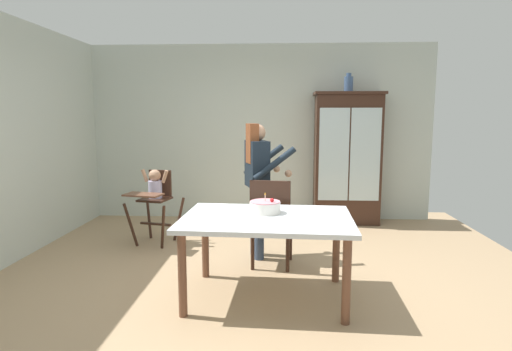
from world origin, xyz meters
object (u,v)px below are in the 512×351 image
object	(u,v)px
china_cabinet	(347,158)
dining_chair_far_side	(271,217)
dining_table	(267,226)
birthday_cake	(265,207)
high_chair_with_toddler	(155,193)
ceramic_vase	(349,84)
adult_person	(258,174)

from	to	relation	value
china_cabinet	dining_chair_far_side	distance (m)	2.33
dining_table	birthday_cake	distance (m)	0.21
birthday_cake	dining_chair_far_side	bearing A→B (deg)	85.65
china_cabinet	high_chair_with_toddler	xyz separation A→B (m)	(-2.58, -1.20, -0.33)
dining_chair_far_side	ceramic_vase	bearing A→B (deg)	-112.37
china_cabinet	adult_person	distance (m)	2.08
birthday_cake	adult_person	bearing A→B (deg)	96.97
ceramic_vase	birthday_cake	distance (m)	3.11
ceramic_vase	dining_table	bearing A→B (deg)	-112.03
adult_person	dining_chair_far_side	bearing A→B (deg)	-174.59
high_chair_with_toddler	adult_person	distance (m)	1.43
china_cabinet	dining_chair_far_side	xyz separation A→B (m)	(-1.10, -2.01, -0.43)
dining_table	high_chair_with_toddler	bearing A→B (deg)	133.36
china_cabinet	dining_table	distance (m)	2.98
birthday_cake	high_chair_with_toddler	bearing A→B (deg)	135.87
ceramic_vase	high_chair_with_toddler	bearing A→B (deg)	-154.86
china_cabinet	birthday_cake	size ratio (longest dim) A/B	7.00
china_cabinet	dining_table	xyz separation A→B (m)	(-1.12, -2.74, -0.33)
high_chair_with_toddler	birthday_cake	xyz separation A→B (m)	(1.44, -1.39, 0.14)
adult_person	china_cabinet	bearing A→B (deg)	-56.11
china_cabinet	ceramic_vase	size ratio (longest dim) A/B	7.26
dining_chair_far_side	birthday_cake	bearing A→B (deg)	91.67
high_chair_with_toddler	birthday_cake	bearing A→B (deg)	-31.80
ceramic_vase	dining_chair_far_side	world-z (taller)	ceramic_vase
ceramic_vase	adult_person	xyz separation A→B (m)	(-1.25, -1.66, -1.11)
birthday_cake	dining_chair_far_side	distance (m)	0.64
ceramic_vase	high_chair_with_toddler	distance (m)	3.18
high_chair_with_toddler	dining_chair_far_side	distance (m)	1.69
birthday_cake	dining_chair_far_side	size ratio (longest dim) A/B	0.29
dining_table	ceramic_vase	bearing A→B (deg)	67.97
dining_chair_far_side	adult_person	bearing A→B (deg)	-59.67
ceramic_vase	birthday_cake	bearing A→B (deg)	-113.53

